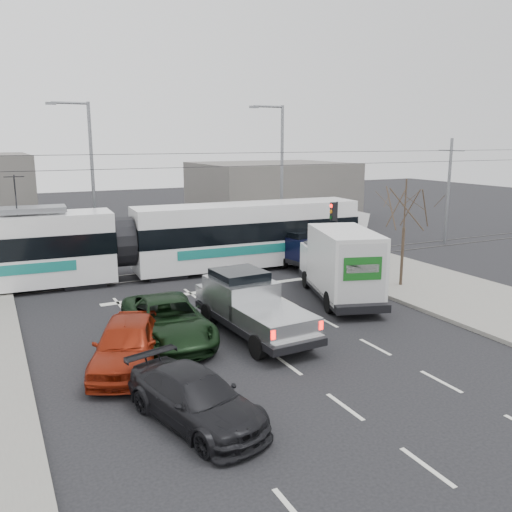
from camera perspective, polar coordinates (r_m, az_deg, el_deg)
name	(u,v)px	position (r m, az deg, el deg)	size (l,w,h in m)	color
ground	(288,328)	(20.47, 3.36, -7.55)	(120.00, 120.00, 0.00)	black
sidewalk_right	(463,296)	(25.93, 20.94, -3.92)	(6.00, 60.00, 0.15)	gray
rails	(195,271)	(29.20, -6.43, -1.56)	(60.00, 1.60, 0.03)	#33302D
building_right	(270,193)	(46.29, 1.53, 6.70)	(12.00, 10.00, 5.00)	#645E5A
bare_tree	(405,208)	(25.98, 15.41, 4.86)	(2.40, 2.40, 5.00)	#47382B
traffic_signal	(334,221)	(28.54, 8.25, 3.66)	(0.44, 0.44, 3.60)	black
street_lamp_near	(279,168)	(35.11, 2.47, 9.23)	(2.38, 0.25, 9.00)	slate
street_lamp_far	(89,171)	(33.19, -17.17, 8.54)	(2.38, 0.25, 9.00)	slate
catenary	(193,199)	(28.54, -6.61, 6.01)	(60.00, 0.20, 7.00)	black
tram	(122,243)	(27.63, -13.89, 1.31)	(25.88, 4.08, 5.26)	white
silver_pickup	(249,304)	(19.64, -0.70, -5.07)	(2.41, 6.08, 2.17)	black
box_truck	(341,265)	(23.75, 8.91, -0.95)	(4.01, 6.72, 3.18)	black
navy_pickup	(309,252)	(28.95, 5.57, 0.39)	(2.54, 5.13, 2.07)	black
green_car	(168,320)	(19.20, -9.28, -6.69)	(2.48, 5.37, 1.49)	black
red_car	(127,344)	(17.22, -13.41, -8.97)	(1.85, 4.61, 1.57)	maroon
dark_car	(196,398)	(13.89, -6.38, -14.66)	(1.80, 4.43, 1.29)	black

